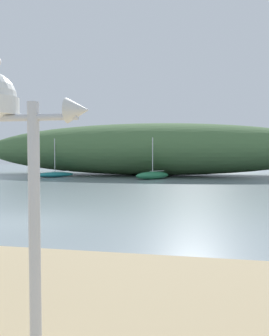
% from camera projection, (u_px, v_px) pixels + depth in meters
% --- Properties ---
extents(ground_plane, '(120.00, 120.00, 0.00)m').
position_uv_depth(ground_plane, '(20.00, 222.00, 11.36)').
color(ground_plane, gray).
extents(distant_hill, '(39.13, 12.03, 5.73)m').
position_uv_depth(distant_hill, '(148.00, 149.00, 37.41)').
color(distant_hill, '#476B3D').
rests_on(distant_hill, ground).
extents(mast_structure, '(1.35, 0.57, 2.94)m').
position_uv_depth(mast_structure, '(2.00, 120.00, 3.43)').
color(mast_structure, silver).
rests_on(mast_structure, beach_sand).
extents(sailboat_east_reach, '(3.84, 3.76, 3.89)m').
position_uv_depth(sailboat_east_reach, '(55.00, 174.00, 33.79)').
color(sailboat_east_reach, teal).
rests_on(sailboat_east_reach, ground).
extents(sailboat_far_left, '(3.50, 3.62, 3.86)m').
position_uv_depth(sailboat_far_left, '(153.00, 175.00, 31.03)').
color(sailboat_far_left, '#287A4C').
rests_on(sailboat_far_left, ground).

